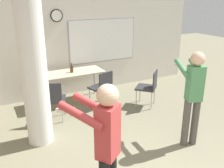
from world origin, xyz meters
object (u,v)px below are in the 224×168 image
object	(u,v)px
chair_table_right	(102,86)
chair_mid_room	(149,86)
chair_table_left	(53,98)
person_playing_side	(193,92)
folding_table	(72,74)
person_playing_front	(106,144)
bottle_on_table	(72,69)

from	to	relation	value
chair_table_right	chair_mid_room	bearing A→B (deg)	-25.82
chair_table_left	person_playing_side	distance (m)	2.75
folding_table	person_playing_front	size ratio (longest dim) A/B	0.91
chair_table_left	bottle_on_table	bearing A→B (deg)	47.56
bottle_on_table	chair_table_right	bearing A→B (deg)	-47.02
chair_table_right	bottle_on_table	bearing A→B (deg)	132.98
folding_table	person_playing_front	xyz separation A→B (m)	(-0.80, -3.44, 0.28)
bottle_on_table	chair_table_left	distance (m)	1.05
chair_mid_room	person_playing_side	distance (m)	1.76
person_playing_front	bottle_on_table	bearing A→B (deg)	76.91
bottle_on_table	chair_table_right	size ratio (longest dim) A/B	0.26
bottle_on_table	folding_table	bearing A→B (deg)	77.23
person_playing_side	chair_table_right	bearing A→B (deg)	107.24
person_playing_front	person_playing_side	xyz separation A→B (m)	(1.99, 0.72, -0.01)
folding_table	chair_table_right	world-z (taller)	chair_table_right
folding_table	person_playing_side	distance (m)	2.98
chair_mid_room	person_playing_front	distance (m)	3.36
folding_table	person_playing_front	distance (m)	3.55
person_playing_side	person_playing_front	bearing A→B (deg)	-160.05
chair_mid_room	folding_table	bearing A→B (deg)	144.93
chair_table_left	person_playing_side	bearing A→B (deg)	-46.74
person_playing_front	person_playing_side	bearing A→B (deg)	19.95
chair_mid_room	person_playing_side	size ratio (longest dim) A/B	0.52
chair_mid_room	chair_table_left	bearing A→B (deg)	171.78
chair_table_left	person_playing_side	xyz separation A→B (m)	(1.86, -1.98, 0.47)
chair_mid_room	person_playing_front	bearing A→B (deg)	-134.18
chair_table_left	chair_mid_room	bearing A→B (deg)	-8.22
chair_mid_room	bottle_on_table	bearing A→B (deg)	145.44
bottle_on_table	person_playing_side	bearing A→B (deg)	-66.22
person_playing_front	person_playing_side	world-z (taller)	person_playing_front
bottle_on_table	chair_table_right	xyz separation A→B (m)	(0.53, -0.57, -0.35)
bottle_on_table	chair_mid_room	bearing A→B (deg)	-34.56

